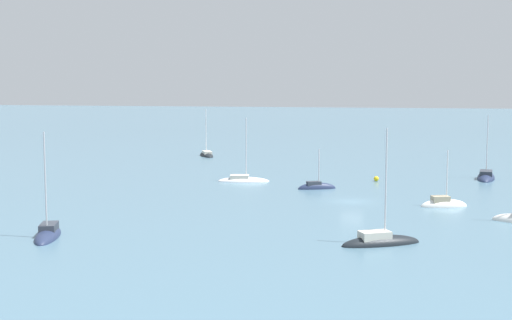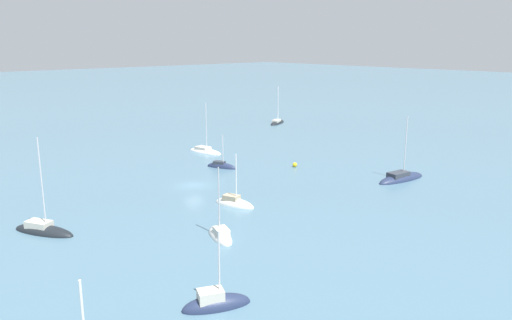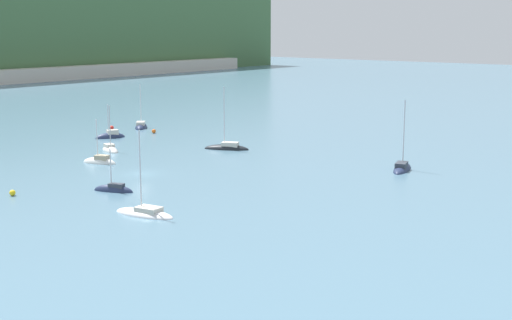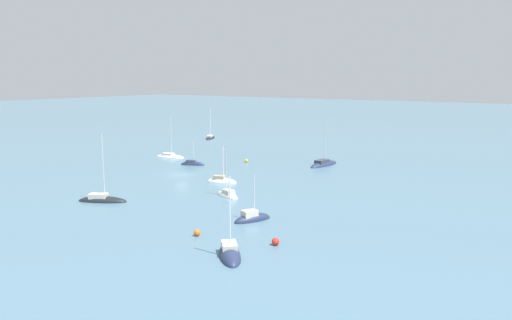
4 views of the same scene
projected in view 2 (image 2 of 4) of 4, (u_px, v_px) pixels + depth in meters
name	position (u px, v px, depth m)	size (l,w,h in m)	color
ground_plane	(194.00, 185.00, 68.73)	(600.00, 600.00, 0.00)	slate
sailboat_0	(205.00, 151.00, 89.38)	(3.65, 7.55, 9.60)	silver
sailboat_1	(277.00, 123.00, 120.61)	(7.64, 5.14, 9.64)	black
sailboat_2	(401.00, 179.00, 71.38)	(9.12, 3.61, 10.13)	#232D4C
sailboat_3	(234.00, 204.00, 60.39)	(3.35, 5.64, 7.26)	white
sailboat_5	(221.00, 167.00, 78.31)	(3.17, 5.22, 6.07)	#232D4C
sailboat_6	(44.00, 231.00, 51.73)	(5.22, 7.45, 10.86)	black
sailboat_7	(220.00, 236.00, 50.49)	(3.54, 5.49, 8.07)	white
sailboat_8	(216.00, 305.00, 37.24)	(5.60, 3.84, 6.90)	#232D4C
mooring_buoy_2	(295.00, 165.00, 78.72)	(0.71, 0.71, 0.71)	yellow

